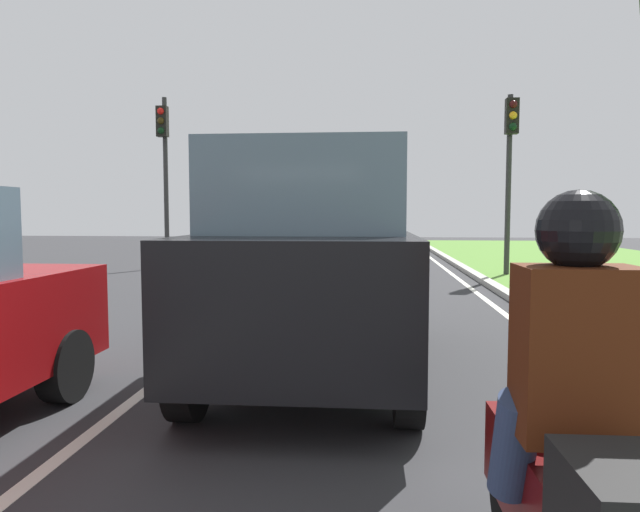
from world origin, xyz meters
name	(u,v)px	position (x,y,z in m)	size (l,w,h in m)	color
ground_plane	(299,299)	(0.00, 14.00, 0.00)	(60.00, 60.00, 0.00)	#2D2D30
lane_line_center	(263,299)	(-0.70, 14.00, 0.00)	(0.12, 32.00, 0.01)	silver
lane_line_right_edge	(489,302)	(3.60, 14.00, 0.00)	(0.12, 32.00, 0.01)	silver
curb_right	(516,299)	(4.10, 14.00, 0.06)	(0.24, 48.00, 0.12)	#9E9B93
car_suv_ahead	(314,261)	(0.81, 8.98, 1.17)	(1.99, 4.51, 2.28)	black
rider_person	(574,348)	(2.11, 5.13, 1.19)	(0.51, 0.41, 1.16)	#4C1E0C
traffic_light_near_right	(510,152)	(4.95, 18.41, 3.26)	(0.32, 0.50, 4.73)	#2D2D2D
traffic_light_overhead_left	(164,154)	(-4.84, 19.93, 3.45)	(0.32, 0.50, 5.14)	#2D2D2D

